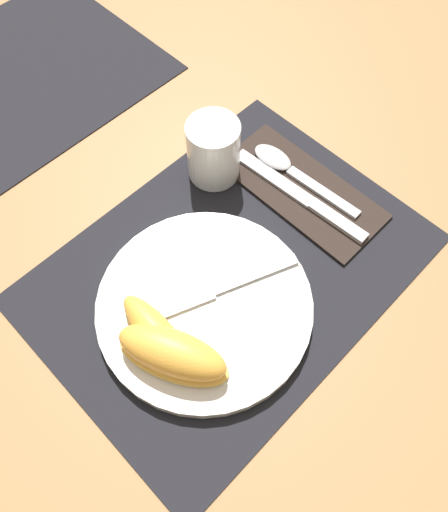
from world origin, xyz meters
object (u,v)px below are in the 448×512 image
at_px(citrus_wedge_0, 159,336).
at_px(citrus_wedge_1, 172,353).
at_px(spoon, 286,166).
at_px(juice_glass, 214,153).
at_px(plate, 205,306).
at_px(knife, 302,197).
at_px(fork, 219,288).

height_order(citrus_wedge_0, citrus_wedge_1, citrus_wedge_1).
bearing_deg(citrus_wedge_0, spoon, 13.11).
distance_m(juice_glass, citrus_wedge_0, 0.26).
distance_m(plate, knife, 0.21).
bearing_deg(citrus_wedge_1, knife, 9.50).
bearing_deg(juice_glass, plate, -137.65).
bearing_deg(plate, juice_glass, 42.35).
bearing_deg(citrus_wedge_0, knife, 4.04).
xyz_separation_m(plate, citrus_wedge_0, (-0.07, 0.00, 0.02)).
relative_size(plate, juice_glass, 2.90).
bearing_deg(plate, fork, 1.49).
xyz_separation_m(spoon, fork, (-0.20, -0.07, 0.01)).
xyz_separation_m(plate, knife, (0.21, 0.02, -0.00)).
bearing_deg(citrus_wedge_1, juice_glass, 36.23).
xyz_separation_m(plate, juice_glass, (0.15, 0.14, 0.03)).
distance_m(spoon, fork, 0.21).
bearing_deg(spoon, citrus_wedge_0, -166.89).
distance_m(juice_glass, fork, 0.19).
bearing_deg(knife, citrus_wedge_0, -175.96).
xyz_separation_m(plate, citrus_wedge_1, (-0.07, -0.02, 0.03)).
xyz_separation_m(juice_glass, knife, (0.05, -0.12, -0.03)).
distance_m(plate, citrus_wedge_0, 0.07).
distance_m(knife, citrus_wedge_1, 0.28).
relative_size(juice_glass, citrus_wedge_1, 0.64).
bearing_deg(knife, plate, -173.88).
bearing_deg(knife, citrus_wedge_1, -170.50).
bearing_deg(juice_glass, citrus_wedge_0, -148.11).
relative_size(plate, knife, 1.20).
bearing_deg(fork, knife, 6.78).
bearing_deg(citrus_wedge_1, citrus_wedge_0, 82.96).
height_order(plate, juice_glass, juice_glass).
relative_size(juice_glass, knife, 0.41).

